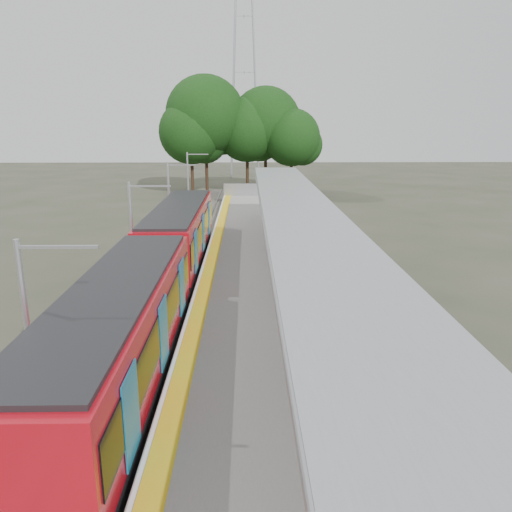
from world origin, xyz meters
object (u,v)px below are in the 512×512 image
at_px(bench_far, 297,226).
at_px(litter_bin, 314,274).
at_px(bench_mid, 284,240).
at_px(info_pillar_near, 314,317).
at_px(info_pillar_far, 292,233).
at_px(bench_near, 356,353).
at_px(train, 159,268).

bearing_deg(bench_far, litter_bin, -103.84).
bearing_deg(bench_mid, info_pillar_near, -104.78).
bearing_deg(bench_far, info_pillar_far, -114.17).
bearing_deg(bench_far, bench_mid, -119.77).
bearing_deg(bench_mid, bench_far, 57.59).
distance_m(bench_near, info_pillar_near, 2.37).
bearing_deg(info_pillar_near, bench_mid, 80.76).
relative_size(info_pillar_far, litter_bin, 1.86).
distance_m(train, bench_near, 10.29).
bearing_deg(bench_far, info_pillar_near, -106.24).
bearing_deg(bench_far, bench_near, -102.79).
bearing_deg(info_pillar_far, bench_mid, -123.18).
xyz_separation_m(info_pillar_far, litter_bin, (0.35, -7.29, -0.28)).
bearing_deg(bench_mid, bench_near, -101.06).
bearing_deg(bench_mid, train, -144.64).
xyz_separation_m(train, info_pillar_far, (6.55, 8.24, -0.32)).
bearing_deg(info_pillar_near, litter_bin, 72.86).
distance_m(train, litter_bin, 6.99).
distance_m(info_pillar_near, litter_bin, 6.36).
bearing_deg(info_pillar_near, bench_near, -75.14).
relative_size(train, litter_bin, 30.40).
xyz_separation_m(bench_mid, info_pillar_far, (0.58, 0.96, 0.19)).
relative_size(bench_mid, litter_bin, 1.75).
distance_m(train, bench_far, 13.07).
relative_size(bench_far, litter_bin, 1.87).
bearing_deg(train, info_pillar_near, -41.31).
bearing_deg(train, litter_bin, 7.85).
xyz_separation_m(info_pillar_near, litter_bin, (0.82, 6.29, -0.42)).
relative_size(bench_far, info_pillar_far, 1.01).
xyz_separation_m(info_pillar_near, info_pillar_far, (0.47, 13.58, -0.14)).
bearing_deg(litter_bin, bench_far, 88.82).
distance_m(bench_mid, info_pillar_far, 1.14).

